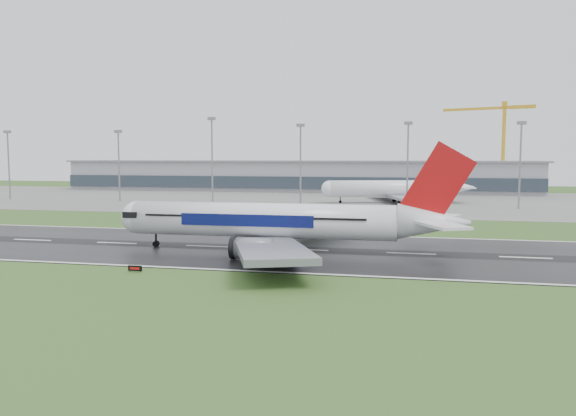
# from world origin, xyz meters

# --- Properties ---
(ground) EXTENTS (520.00, 520.00, 0.00)m
(ground) POSITION_xyz_m (0.00, 0.00, 0.00)
(ground) COLOR #2F531E
(ground) RESTS_ON ground
(runway) EXTENTS (400.00, 45.00, 0.10)m
(runway) POSITION_xyz_m (0.00, 0.00, 0.05)
(runway) COLOR black
(runway) RESTS_ON ground
(apron) EXTENTS (400.00, 130.00, 0.08)m
(apron) POSITION_xyz_m (0.00, 125.00, 0.04)
(apron) COLOR slate
(apron) RESTS_ON ground
(terminal) EXTENTS (240.00, 36.00, 15.00)m
(terminal) POSITION_xyz_m (0.00, 185.00, 7.50)
(terminal) COLOR gray
(terminal) RESTS_ON ground
(main_airliner) EXTENTS (67.37, 64.20, 19.78)m
(main_airliner) POSITION_xyz_m (36.75, -2.58, 9.99)
(main_airliner) COLOR white
(main_airliner) RESTS_ON runway
(parked_airliner) EXTENTS (74.14, 71.23, 17.88)m
(parked_airliner) POSITION_xyz_m (54.01, 115.42, 9.02)
(parked_airliner) COLOR white
(parked_airliner) RESTS_ON apron
(tower_crane) EXTENTS (44.29, 18.32, 45.55)m
(tower_crane) POSITION_xyz_m (105.37, 200.00, 22.78)
(tower_crane) COLOR gold
(tower_crane) RESTS_ON ground
(runway_sign) EXTENTS (2.28, 0.89, 1.04)m
(runway_sign) POSITION_xyz_m (17.67, -26.01, 0.52)
(runway_sign) COLOR black
(runway_sign) RESTS_ON ground
(floodmast_0) EXTENTS (0.64, 0.64, 27.57)m
(floodmast_0) POSITION_xyz_m (-104.81, 100.00, 13.79)
(floodmast_0) COLOR gray
(floodmast_0) RESTS_ON ground
(floodmast_1) EXTENTS (0.64, 0.64, 27.25)m
(floodmast_1) POSITION_xyz_m (-54.32, 100.00, 13.62)
(floodmast_1) COLOR gray
(floodmast_1) RESTS_ON ground
(floodmast_2) EXTENTS (0.64, 0.64, 31.80)m
(floodmast_2) POSITION_xyz_m (-15.08, 100.00, 15.90)
(floodmast_2) COLOR gray
(floodmast_2) RESTS_ON ground
(floodmast_3) EXTENTS (0.64, 0.64, 28.84)m
(floodmast_3) POSITION_xyz_m (19.50, 100.00, 14.42)
(floodmast_3) COLOR gray
(floodmast_3) RESTS_ON ground
(floodmast_4) EXTENTS (0.64, 0.64, 29.16)m
(floodmast_4) POSITION_xyz_m (58.41, 100.00, 14.58)
(floodmast_4) COLOR gray
(floodmast_4) RESTS_ON ground
(floodmast_5) EXTENTS (0.64, 0.64, 28.77)m
(floodmast_5) POSITION_xyz_m (96.11, 100.00, 14.39)
(floodmast_5) COLOR gray
(floodmast_5) RESTS_ON ground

